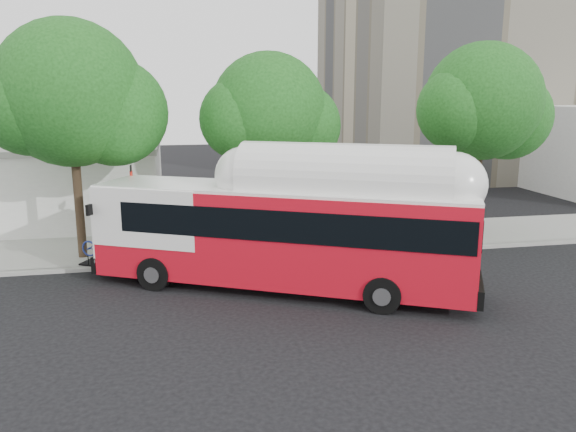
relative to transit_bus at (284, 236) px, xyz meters
name	(u,v)px	position (x,y,z in m)	size (l,w,h in m)	color
ground	(325,289)	(1.43, -0.34, -1.96)	(120.00, 120.00, 0.00)	black
sidewalk	(289,241)	(1.43, 6.16, -1.89)	(60.00, 5.00, 0.15)	gray
curb_strip	(301,257)	(1.43, 3.56, -1.89)	(60.00, 0.30, 0.15)	gray
red_curb_segment	(230,261)	(-1.57, 3.56, -1.88)	(10.00, 0.32, 0.16)	maroon
street_tree_left	(83,99)	(-7.10, 5.21, 4.64)	(6.67, 5.80, 9.74)	#2D2116
street_tree_mid	(277,115)	(0.83, 5.71, 3.94)	(5.75, 5.00, 8.62)	#2D2116
street_tree_right	(490,106)	(10.86, 5.51, 4.29)	(6.21, 5.40, 9.18)	#2D2116
low_commercial_bldg	(8,182)	(-12.57, 13.66, 0.19)	(16.20, 10.20, 4.25)	silver
transit_bus	(284,236)	(0.00, 0.00, 0.00)	(13.77, 8.58, 4.20)	red
signal_pole	(134,215)	(-5.34, 3.98, 0.13)	(0.12, 0.39, 4.08)	red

